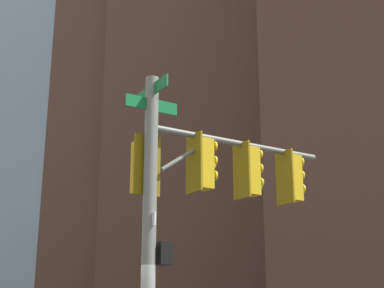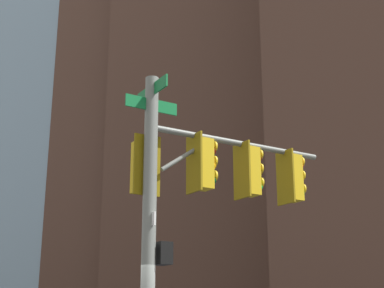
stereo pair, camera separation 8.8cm
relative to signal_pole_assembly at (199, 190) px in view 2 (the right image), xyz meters
The scene contains 4 objects.
signal_pole_assembly is the anchor object (origin of this frame).
building_brick_nearside 43.79m from the signal_pole_assembly, 77.47° to the right, with size 26.59×15.93×39.16m, color #4C3328.
building_glass_tower 62.90m from the signal_pole_assembly, 53.08° to the right, with size 28.85×22.04×60.90m, color #7A99B2.
building_brick_farside 50.84m from the signal_pole_assembly, 67.56° to the right, with size 23.43×19.55×42.70m, color #4C3328.
Camera 2 is at (-4.83, 9.56, 1.58)m, focal length 54.69 mm.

